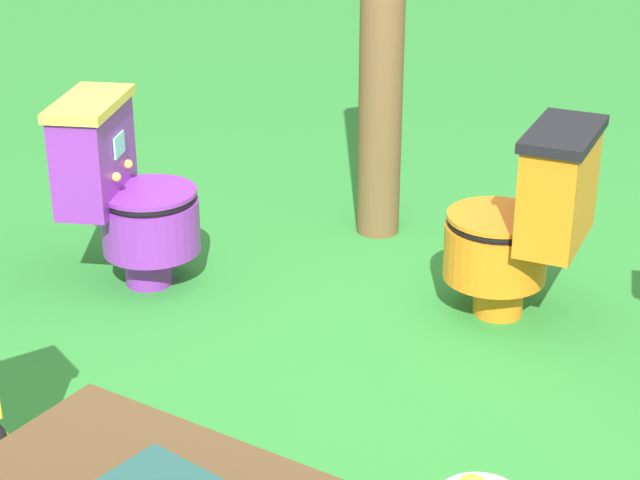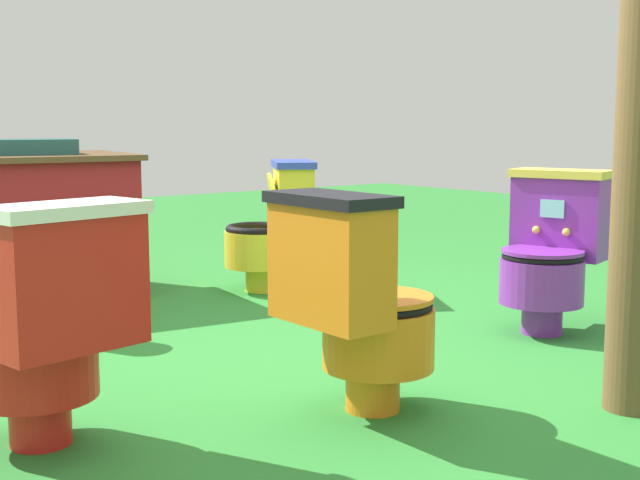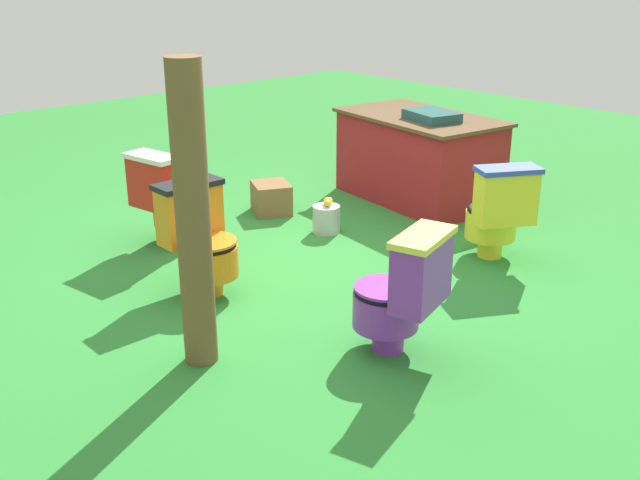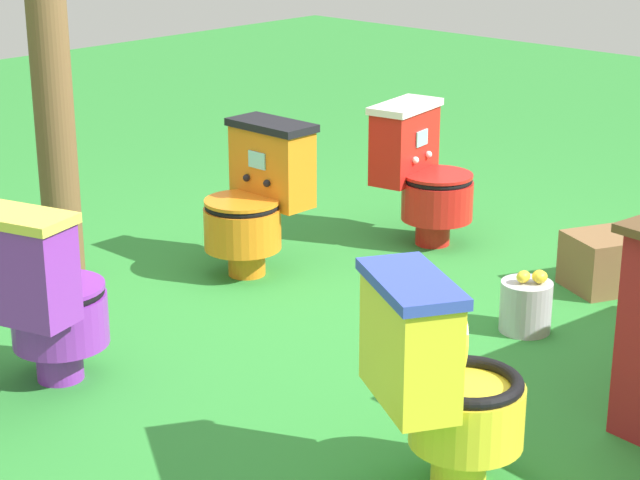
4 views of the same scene
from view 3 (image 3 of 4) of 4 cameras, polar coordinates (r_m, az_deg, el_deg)
name	(u,v)px [view 3 (image 3 of 4)]	position (r m, az deg, el deg)	size (l,w,h in m)	color
ground	(301,264)	(5.35, -1.45, -1.85)	(14.00, 14.00, 0.00)	#2D8433
toilet_red	(167,198)	(5.72, -11.65, 3.19)	(0.48, 0.55, 0.73)	red
toilet_orange	(200,238)	(4.85, -9.17, 0.13)	(0.49, 0.43, 0.73)	orange
toilet_purple	(401,292)	(4.05, 6.28, -3.98)	(0.59, 0.53, 0.73)	purple
toilet_yellow	(498,211)	(5.44, 13.48, 2.17)	(0.63, 0.59, 0.73)	yellow
vendor_table	(419,157)	(6.74, 7.58, 6.31)	(1.56, 1.04, 0.85)	maroon
wooden_post	(193,219)	(3.84, -9.73, 1.58)	(0.18, 0.18, 1.63)	brown
small_crate	(271,198)	(6.41, -3.76, 3.24)	(0.34, 0.30, 0.26)	brown
lemon_bucket	(326,218)	(5.93, 0.49, 1.69)	(0.22, 0.22, 0.28)	#B7B7BF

